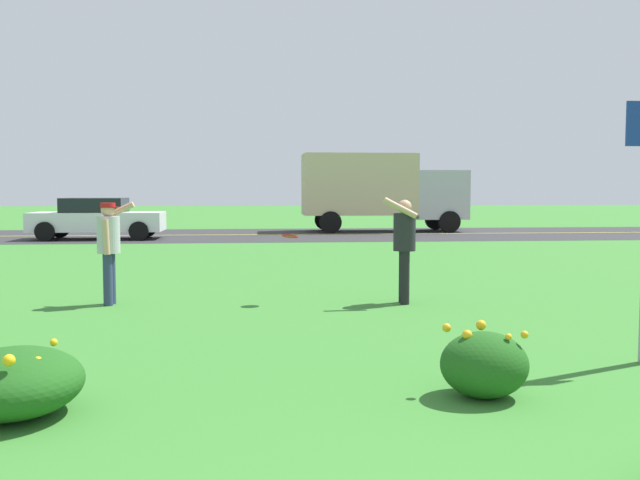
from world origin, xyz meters
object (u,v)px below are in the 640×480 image
object	(u,v)px
box_truck_silver	(380,188)
person_thrower_red_cap_gray_shirt	(109,243)
car_white_center_left	(97,218)
person_catcher_dark_shirt	(404,242)
frisbee_red	(290,236)

from	to	relation	value
box_truck_silver	person_thrower_red_cap_gray_shirt	bearing A→B (deg)	-112.45
car_white_center_left	box_truck_silver	xyz separation A→B (m)	(10.70, 3.59, 1.06)
car_white_center_left	box_truck_silver	world-z (taller)	box_truck_silver
person_catcher_dark_shirt	car_white_center_left	world-z (taller)	person_catcher_dark_shirt
person_catcher_dark_shirt	box_truck_silver	world-z (taller)	box_truck_silver
person_thrower_red_cap_gray_shirt	frisbee_red	distance (m)	2.75
box_truck_silver	person_catcher_dark_shirt	bearing A→B (deg)	-99.06
person_thrower_red_cap_gray_shirt	frisbee_red	bearing A→B (deg)	-2.41
box_truck_silver	car_white_center_left	bearing A→B (deg)	-161.44
person_thrower_red_cap_gray_shirt	box_truck_silver	xyz separation A→B (m)	(7.38, 17.85, 0.86)
person_thrower_red_cap_gray_shirt	box_truck_silver	bearing A→B (deg)	67.55
person_thrower_red_cap_gray_shirt	car_white_center_left	xyz separation A→B (m)	(-3.32, 14.25, -0.21)
frisbee_red	box_truck_silver	world-z (taller)	box_truck_silver
person_thrower_red_cap_gray_shirt	box_truck_silver	world-z (taller)	box_truck_silver
frisbee_red	box_truck_silver	distance (m)	18.57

